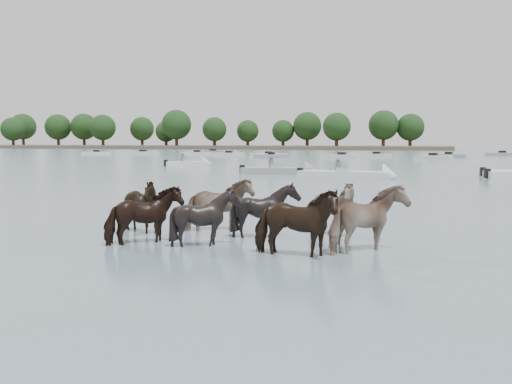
% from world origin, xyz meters
% --- Properties ---
extents(ground, '(400.00, 400.00, 0.00)m').
position_xyz_m(ground, '(0.00, 0.00, 0.00)').
color(ground, slate).
rests_on(ground, ground).
extents(shoreline, '(160.00, 30.00, 1.00)m').
position_xyz_m(shoreline, '(-70.00, 150.00, 0.50)').
color(shoreline, '#4C4233').
rests_on(shoreline, ground).
extents(pony_herd, '(8.01, 4.39, 1.60)m').
position_xyz_m(pony_herd, '(0.51, 0.37, 0.63)').
color(pony_herd, black).
rests_on(pony_herd, ground).
extents(motorboat_a, '(5.80, 2.42, 1.92)m').
position_xyz_m(motorboat_a, '(-5.36, 27.00, 0.23)').
color(motorboat_a, gray).
rests_on(motorboat_a, ground).
extents(motorboat_b, '(6.54, 1.87, 1.92)m').
position_xyz_m(motorboat_b, '(0.14, 23.57, 0.22)').
color(motorboat_b, silver).
rests_on(motorboat_b, ground).
extents(motorboat_f, '(4.56, 3.73, 1.92)m').
position_xyz_m(motorboat_f, '(-16.90, 36.32, 0.23)').
color(motorboat_f, silver).
rests_on(motorboat_f, ground).
extents(distant_flotilla, '(106.55, 28.79, 0.93)m').
position_xyz_m(distant_flotilla, '(-0.05, 73.35, 0.26)').
color(distant_flotilla, silver).
rests_on(distant_flotilla, ground).
extents(treeline, '(146.06, 22.63, 12.41)m').
position_xyz_m(treeline, '(-75.28, 150.71, 6.76)').
color(treeline, '#382619').
rests_on(treeline, ground).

